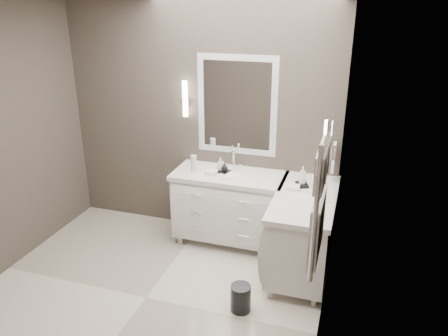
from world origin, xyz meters
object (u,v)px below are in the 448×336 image
(vanity_right, at_px, (303,229))
(towel_ladder, at_px, (319,206))
(vanity_back, at_px, (229,203))
(waste_bin, at_px, (241,298))

(vanity_right, relative_size, towel_ladder, 1.38)
(towel_ladder, bearing_deg, vanity_right, 99.84)
(vanity_back, xyz_separation_m, waste_bin, (0.45, -1.12, -0.36))
(vanity_back, xyz_separation_m, towel_ladder, (1.10, -1.63, 0.91))
(vanity_right, relative_size, waste_bin, 4.82)
(towel_ladder, relative_size, waste_bin, 3.50)
(towel_ladder, bearing_deg, waste_bin, 142.26)
(vanity_right, bearing_deg, towel_ladder, -80.16)
(vanity_back, bearing_deg, waste_bin, -68.14)
(vanity_back, relative_size, waste_bin, 4.82)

